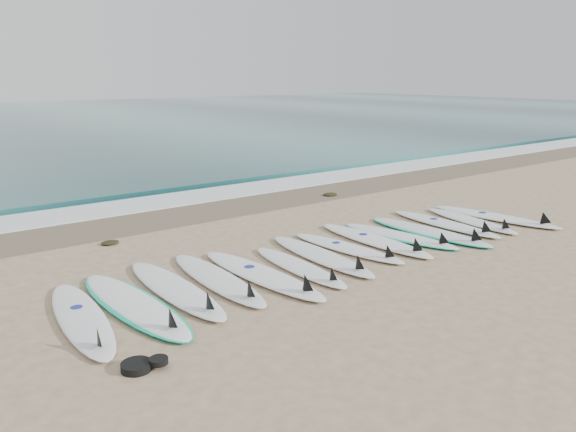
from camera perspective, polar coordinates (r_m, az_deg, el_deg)
ground at (r=9.46m, az=5.09°, el=-4.00°), size 120.00×120.00×0.00m
wet_sand_band at (r=12.66m, az=-7.47°, el=0.67°), size 120.00×1.80×0.01m
foam_band at (r=13.87m, az=-10.36°, el=1.80°), size 120.00×1.40×0.04m
wave_crest at (r=15.19m, az=-12.96°, el=2.86°), size 120.00×1.00×0.10m
surfboard_0 at (r=7.38m, az=-20.17°, el=-9.77°), size 0.82×2.65×0.33m
surfboard_1 at (r=7.60m, az=-15.31°, el=-8.68°), size 0.82×2.84×0.36m
surfboard_2 at (r=7.96m, az=-11.23°, el=-7.32°), size 0.60×2.74×0.35m
surfboard_3 at (r=8.25m, az=-7.06°, el=-6.38°), size 0.68×2.66×0.34m
surfboard_4 at (r=8.36m, az=-2.48°, el=-5.98°), size 0.74×2.81×0.36m
surfboard_5 at (r=8.71m, az=1.30°, el=-5.20°), size 0.59×2.33×0.30m
surfboard_6 at (r=9.23m, az=3.55°, el=-4.06°), size 0.68×2.65×0.34m
surfboard_7 at (r=9.69m, az=6.27°, el=-3.24°), size 0.78×2.45×0.31m
surfboard_8 at (r=10.18m, az=8.98°, el=-2.44°), size 0.57×2.70×0.35m
surfboard_9 at (r=10.57m, az=11.36°, el=-1.99°), size 0.96×2.51×0.31m
surfboard_10 at (r=10.96m, az=14.25°, el=-1.55°), size 0.80×2.74×0.34m
surfboard_11 at (r=11.60m, az=15.82°, el=-0.75°), size 0.61×2.63×0.33m
surfboard_12 at (r=12.02m, az=18.24°, el=-0.45°), size 0.86×2.45×0.31m
surfboard_13 at (r=12.48m, az=20.57°, el=-0.07°), size 0.94×2.80×0.35m
seaweed_near at (r=10.50m, az=-17.63°, el=-2.59°), size 0.32×0.25×0.06m
seaweed_far at (r=14.02m, az=4.31°, el=2.20°), size 0.39×0.30×0.07m
leash_coil at (r=6.14m, az=-14.66°, el=-14.44°), size 0.46×0.36×0.11m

